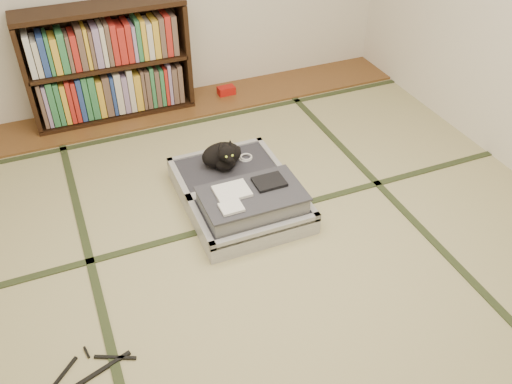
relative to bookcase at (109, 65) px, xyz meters
name	(u,v)px	position (x,y,z in m)	size (l,w,h in m)	color
floor	(271,260)	(0.51, -2.07, -0.45)	(4.50, 4.50, 0.00)	tan
wood_strip	(178,106)	(0.51, -0.07, -0.44)	(4.00, 0.50, 0.02)	brown
red_item	(226,90)	(0.97, -0.04, -0.40)	(0.15, 0.09, 0.07)	#B3140E
room_shell	(276,21)	(0.51, -2.07, 1.01)	(4.50, 4.50, 4.50)	white
tatami_borders	(241,210)	(0.51, -1.58, -0.45)	(4.00, 4.50, 0.01)	#2D381E
bookcase	(109,65)	(0.00, 0.00, 0.00)	(1.28, 0.29, 0.92)	black
suitcase	(241,195)	(0.53, -1.54, -0.35)	(0.72, 0.96, 0.28)	#B7B6BC
cat	(223,156)	(0.51, -1.24, -0.22)	(0.32, 0.32, 0.26)	black
cable_coil	(246,157)	(0.69, -1.21, -0.30)	(0.10, 0.10, 0.02)	white
hanger	(90,371)	(-0.61, -2.43, -0.44)	(0.43, 0.26, 0.01)	black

